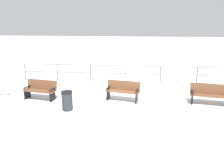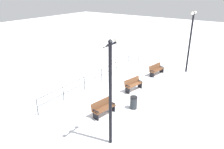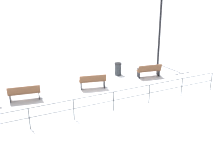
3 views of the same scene
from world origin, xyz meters
name	(u,v)px [view 1 (image 1 of 3)]	position (x,y,z in m)	size (l,w,h in m)	color
ground_plane	(122,102)	(0.00, 0.00, 0.00)	(80.00, 80.00, 0.00)	white
bench_nearest	(40,90)	(0.03, -3.83, 0.46)	(0.80, 1.60, 0.89)	brown
bench_second	(123,90)	(-0.15, 0.02, 0.49)	(0.80, 1.62, 0.91)	brown
bench_third	(210,94)	(-0.08, 3.86, 0.47)	(0.77, 1.75, 0.90)	brown
waterfront_railing	(125,71)	(-3.03, 0.00, 0.71)	(0.05, 12.31, 1.06)	#383D42
trash_bin	(67,101)	(1.15, -2.20, 0.41)	(0.46, 0.46, 0.81)	#2D3338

